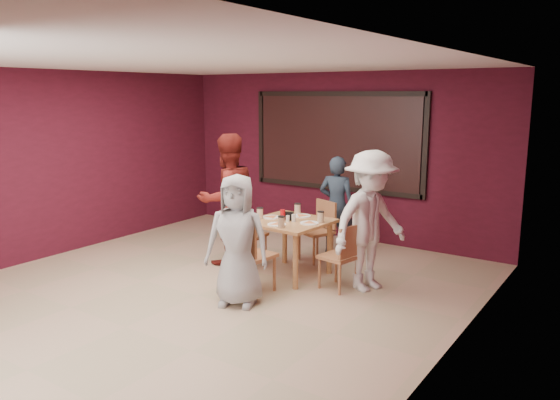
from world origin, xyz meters
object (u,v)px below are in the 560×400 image
Objects in this scene: dining_table at (290,227)px; diner_right at (370,221)px; diner_left at (227,199)px; diner_back at (337,205)px; chair_front at (249,252)px; chair_back at (320,227)px; chair_left at (244,230)px; chair_right at (343,253)px; diner_front at (237,240)px.

diner_right reaches higher than dining_table.
diner_back is at bearing 161.13° from diner_left.
diner_right is (1.15, 0.99, 0.35)m from chair_front.
dining_table is at bearing 77.52° from diner_back.
diner_back is at bearing 64.24° from diner_right.
chair_front is 0.50× the size of diner_left.
chair_left reaches higher than chair_back.
dining_table is 1.15× the size of chair_left.
diner_left reaches higher than diner_right.
dining_table is 1.27m from diner_back.
diner_back reaches higher than chair_right.
diner_front is at bearing -86.61° from dining_table.
chair_right is at bearing -7.14° from dining_table.
diner_back is (0.83, 1.25, 0.25)m from chair_left.
diner_back is at bearing 56.41° from chair_left.
diner_right is at bearing 41.12° from chair_right.
dining_table is at bearing 172.86° from chair_right.
chair_right is 0.56× the size of diner_back.
dining_table is 0.82m from chair_left.
chair_right is 1.64m from diner_back.
diner_left is at bearing 38.94° from diner_back.
chair_back is (-0.02, 0.84, -0.17)m from dining_table.
diner_front is 2.48m from diner_back.
dining_table is at bearing -1.39° from chair_left.
chair_front is 1.07× the size of chair_back.
diner_right is at bearing 122.35° from diner_back.
diner_left reaches higher than dining_table.
diner_front reaches higher than dining_table.
dining_table is 0.59× the size of diner_right.
diner_back is (0.03, 1.27, 0.09)m from dining_table.
diner_right is (1.05, 1.33, 0.11)m from diner_front.
chair_left is 0.51m from diner_left.
diner_back is (-0.84, 1.37, 0.28)m from chair_right.
chair_back is 1.14m from chair_left.
diner_left is at bearing 177.76° from chair_right.
chair_front reaches higher than chair_left.
chair_front is at bearing -48.93° from chair_left.
diner_right reaches higher than chair_front.
chair_left is at bearing 178.61° from dining_table.
diner_front is at bearing -73.98° from chair_front.
diner_right is (0.26, 0.22, 0.40)m from chair_right.
diner_front is (0.10, -0.34, 0.24)m from chair_front.
diner_right reaches higher than chair_left.
dining_table is 1.15m from diner_right.
chair_front is 1.71m from chair_back.
diner_left is (-1.13, 1.18, 0.17)m from diner_front.
chair_front reaches higher than chair_right.
diner_right is at bearing -32.52° from chair_back.
diner_left is (-1.03, 0.84, 0.41)m from chair_front.
diner_back is (0.05, 2.14, 0.22)m from chair_front.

